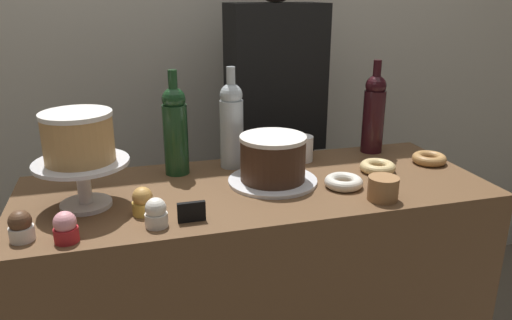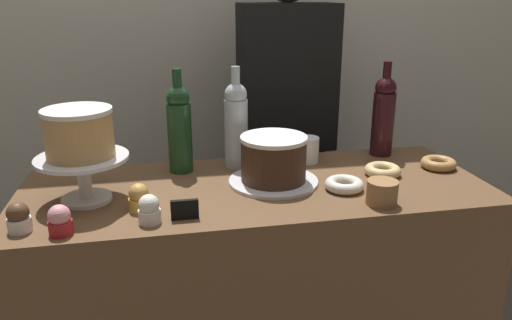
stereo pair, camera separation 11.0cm
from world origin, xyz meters
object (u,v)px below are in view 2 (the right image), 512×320
Objects in this scene: donut_glazed at (383,170)px; barista_figure at (285,148)px; cupcake_caramel at (139,198)px; chocolate_round_cake at (274,158)px; white_layer_cake at (79,133)px; wine_bottle_clear at (236,123)px; wine_bottle_dark_red at (384,114)px; cupcake_chocolate at (19,218)px; donut_maple at (438,163)px; price_sign_chalkboard at (185,210)px; cookie_stack at (382,192)px; cake_stand_pedestal at (83,170)px; cupcake_vanilla at (149,210)px; coffee_cup_ceramic at (307,150)px; cupcake_strawberry at (60,221)px; wine_bottle_green at (179,127)px; donut_sugar at (344,185)px.

barista_figure is at bearing 109.74° from donut_glazed.
chocolate_round_cake is at bearing 17.68° from cupcake_caramel.
white_layer_cake is 0.50m from wine_bottle_clear.
white_layer_cake is 0.55× the size of wine_bottle_dark_red.
cupcake_chocolate is 1.24m from donut_maple.
wine_bottle_dark_red is 0.82m from price_sign_chalkboard.
wine_bottle_dark_red reaches higher than cookie_stack.
donut_maple is 1.60× the size of price_sign_chalkboard.
cupcake_chocolate is 1.09m from barista_figure.
wine_bottle_clear is 0.52m from cookie_stack.
cupcake_caramel reaches higher than price_sign_chalkboard.
cake_stand_pedestal is 0.81m from cookie_stack.
cookie_stack is at bearing -83.17° from barista_figure.
cupcake_chocolate is (-0.13, -0.16, -0.16)m from white_layer_cake.
wine_bottle_dark_red is at bearing 26.57° from cupcake_vanilla.
cupcake_caramel is at bearing -162.32° from chocolate_round_cake.
wine_bottle_clear reaches higher than coffee_cup_ceramic.
cupcake_chocolate is 0.11m from cupcake_strawberry.
wine_bottle_green is 2.91× the size of donut_sugar.
chocolate_round_cake is 0.48m from wine_bottle_dark_red.
donut_glazed is (0.35, -0.00, -0.06)m from chocolate_round_cake.
white_layer_cake is 0.73m from coffee_cup_ceramic.
cake_stand_pedestal reaches higher than cookie_stack.
price_sign_chalkboard is at bearing -167.04° from donut_sugar.
white_layer_cake reaches higher than coffee_cup_ceramic.
wine_bottle_green is 0.54m from cupcake_chocolate.
chocolate_round_cake is 0.42m from cupcake_vanilla.
donut_glazed is at bearing 15.69° from cupcake_vanilla.
cupcake_vanilla reaches higher than price_sign_chalkboard.
price_sign_chalkboard is at bearing -91.56° from wine_bottle_green.
cake_stand_pedestal is 0.50m from wine_bottle_clear.
wine_bottle_dark_red is 0.40m from donut_sugar.
coffee_cup_ceramic is at bearing 40.45° from price_sign_chalkboard.
cupcake_chocolate is 0.87× the size of coffee_cup_ceramic.
cupcake_chocolate is at bearing -138.91° from wine_bottle_green.
cupcake_vanilla and cupcake_strawberry have the same top height.
donut_glazed is 1.00× the size of donut_maple.
cupcake_chocolate is at bearing -160.68° from wine_bottle_dark_red.
cookie_stack is at bearing -115.55° from donut_glazed.
cake_stand_pedestal is at bearing 175.13° from donut_sugar.
wine_bottle_clear is at bearing 131.38° from cookie_stack.
barista_figure reaches higher than cupcake_strawberry.
barista_figure is (0.44, 0.71, -0.08)m from price_sign_chalkboard.
wine_bottle_clear is at bearing 166.82° from donut_maple.
cupcake_strawberry is 0.66× the size of donut_maple.
white_layer_cake is at bearing 176.42° from cake_stand_pedestal.
coffee_cup_ceramic is at bearing -91.83° from barista_figure.
cupcake_strawberry reaches higher than donut_glazed.
cookie_stack is 0.72m from barista_figure.
cupcake_chocolate is (-0.67, -0.19, -0.04)m from chocolate_round_cake.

